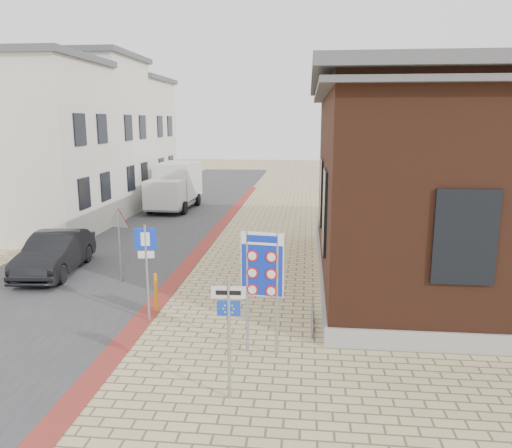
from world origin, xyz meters
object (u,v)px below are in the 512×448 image
at_px(parking_sign, 146,256).
at_px(bollard, 156,293).
at_px(essen_sign, 229,320).
at_px(box_truck, 175,186).
at_px(sedan, 55,253).
at_px(border_sign, 262,267).

xyz_separation_m(parking_sign, bollard, (-0.00, 0.69, -1.28)).
bearing_deg(essen_sign, box_truck, 105.17).
xyz_separation_m(sedan, essen_sign, (7.50, -7.55, 0.90)).
height_order(parking_sign, bollard, parking_sign).
relative_size(essen_sign, parking_sign, 0.92).
xyz_separation_m(sedan, border_sign, (7.96, -5.55, 1.38)).
xyz_separation_m(border_sign, bollard, (-3.26, 2.30, -1.54)).
height_order(sedan, box_truck, box_truck).
height_order(border_sign, essen_sign, border_sign).
xyz_separation_m(box_truck, parking_sign, (3.85, -17.30, 0.39)).
bearing_deg(essen_sign, bollard, 120.60).
distance_m(border_sign, parking_sign, 3.64).
bearing_deg(parking_sign, box_truck, 94.65).
relative_size(box_truck, bollard, 4.83).
relative_size(essen_sign, bollard, 2.18).
xyz_separation_m(sedan, parking_sign, (4.70, -3.94, 1.11)).
distance_m(border_sign, essen_sign, 2.11).
xyz_separation_m(box_truck, border_sign, (7.11, -18.91, 0.65)).
bearing_deg(sedan, essen_sign, -51.28).
height_order(sedan, bollard, sedan).
relative_size(box_truck, border_sign, 1.86).
height_order(border_sign, bollard, border_sign).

